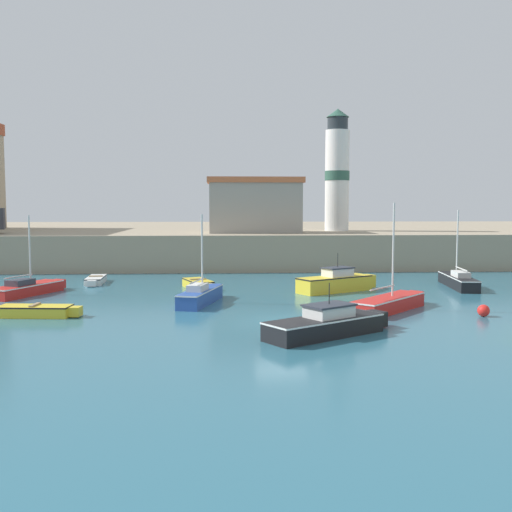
{
  "coord_description": "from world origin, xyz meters",
  "views": [
    {
      "loc": [
        -2.65,
        -28.2,
        5.51
      ],
      "look_at": [
        -0.56,
        12.81,
        2.0
      ],
      "focal_mm": 42.0,
      "sensor_mm": 36.0,
      "label": 1
    }
  ],
  "objects_px": {
    "dinghy_yellow_5": "(199,284)",
    "sailboat_red_7": "(28,288)",
    "lighthouse": "(337,172)",
    "sailboat_black_6": "(458,280)",
    "motorboat_black_9": "(327,324)",
    "sailboat_red_4": "(390,303)",
    "dinghy_white_1": "(96,280)",
    "harbor_shed_mid_row": "(255,205)",
    "sailboat_blue_2": "(201,295)",
    "motorboat_yellow_8": "(336,282)",
    "dinghy_yellow_0": "(37,311)",
    "mooring_buoy": "(484,311)"
  },
  "relations": [
    {
      "from": "dinghy_yellow_5",
      "to": "sailboat_red_7",
      "type": "relative_size",
      "value": 0.63
    },
    {
      "from": "dinghy_yellow_5",
      "to": "lighthouse",
      "type": "xyz_separation_m",
      "value": [
        12.44,
        17.64,
        8.29
      ]
    },
    {
      "from": "sailboat_black_6",
      "to": "motorboat_black_9",
      "type": "distance_m",
      "value": 18.36
    },
    {
      "from": "sailboat_red_4",
      "to": "lighthouse",
      "type": "height_order",
      "value": "lighthouse"
    },
    {
      "from": "sailboat_red_4",
      "to": "dinghy_yellow_5",
      "type": "distance_m",
      "value": 13.6
    },
    {
      "from": "dinghy_white_1",
      "to": "sailboat_red_7",
      "type": "xyz_separation_m",
      "value": [
        -3.01,
        -5.24,
        0.16
      ]
    },
    {
      "from": "dinghy_white_1",
      "to": "harbor_shed_mid_row",
      "type": "relative_size",
      "value": 0.47
    },
    {
      "from": "harbor_shed_mid_row",
      "to": "sailboat_blue_2",
      "type": "bearing_deg",
      "value": -101.14
    },
    {
      "from": "motorboat_yellow_8",
      "to": "motorboat_black_9",
      "type": "relative_size",
      "value": 0.95
    },
    {
      "from": "sailboat_black_6",
      "to": "lighthouse",
      "type": "xyz_separation_m",
      "value": [
        -4.94,
        17.79,
        8.14
      ]
    },
    {
      "from": "dinghy_yellow_5",
      "to": "motorboat_yellow_8",
      "type": "bearing_deg",
      "value": -11.25
    },
    {
      "from": "dinghy_white_1",
      "to": "dinghy_yellow_5",
      "type": "xyz_separation_m",
      "value": [
        7.36,
        -3.0,
        0.06
      ]
    },
    {
      "from": "motorboat_yellow_8",
      "to": "motorboat_black_9",
      "type": "bearing_deg",
      "value": -102.22
    },
    {
      "from": "sailboat_red_4",
      "to": "harbor_shed_mid_row",
      "type": "relative_size",
      "value": 0.67
    },
    {
      "from": "motorboat_black_9",
      "to": "lighthouse",
      "type": "distance_m",
      "value": 33.85
    },
    {
      "from": "dinghy_white_1",
      "to": "sailboat_red_4",
      "type": "relative_size",
      "value": 0.7
    },
    {
      "from": "sailboat_red_4",
      "to": "dinghy_yellow_0",
      "type": "bearing_deg",
      "value": -177.52
    },
    {
      "from": "motorboat_black_9",
      "to": "harbor_shed_mid_row",
      "type": "height_order",
      "value": "harbor_shed_mid_row"
    },
    {
      "from": "sailboat_red_4",
      "to": "sailboat_red_7",
      "type": "relative_size",
      "value": 0.98
    },
    {
      "from": "motorboat_black_9",
      "to": "harbor_shed_mid_row",
      "type": "bearing_deg",
      "value": 93.2
    },
    {
      "from": "dinghy_yellow_0",
      "to": "sailboat_blue_2",
      "type": "xyz_separation_m",
      "value": [
        7.91,
        3.54,
        0.19
      ]
    },
    {
      "from": "sailboat_red_4",
      "to": "motorboat_black_9",
      "type": "distance_m",
      "value": 7.2
    },
    {
      "from": "sailboat_red_7",
      "to": "lighthouse",
      "type": "distance_m",
      "value": 31.35
    },
    {
      "from": "sailboat_red_7",
      "to": "dinghy_yellow_5",
      "type": "bearing_deg",
      "value": 12.22
    },
    {
      "from": "sailboat_red_4",
      "to": "lighthouse",
      "type": "relative_size",
      "value": 0.49
    },
    {
      "from": "sailboat_red_4",
      "to": "dinghy_yellow_5",
      "type": "xyz_separation_m",
      "value": [
        -10.35,
        8.81,
        -0.11
      ]
    },
    {
      "from": "dinghy_white_1",
      "to": "sailboat_red_7",
      "type": "distance_m",
      "value": 6.05
    },
    {
      "from": "sailboat_blue_2",
      "to": "motorboat_black_9",
      "type": "distance_m",
      "value": 10.27
    },
    {
      "from": "dinghy_white_1",
      "to": "sailboat_black_6",
      "type": "relative_size",
      "value": 0.6
    },
    {
      "from": "dinghy_yellow_0",
      "to": "motorboat_black_9",
      "type": "bearing_deg",
      "value": -20.27
    },
    {
      "from": "sailboat_blue_2",
      "to": "lighthouse",
      "type": "bearing_deg",
      "value": 63.03
    },
    {
      "from": "sailboat_black_6",
      "to": "lighthouse",
      "type": "height_order",
      "value": "lighthouse"
    },
    {
      "from": "sailboat_blue_2",
      "to": "dinghy_yellow_5",
      "type": "xyz_separation_m",
      "value": [
        -0.39,
        6.05,
        -0.18
      ]
    },
    {
      "from": "sailboat_blue_2",
      "to": "sailboat_red_4",
      "type": "distance_m",
      "value": 10.33
    },
    {
      "from": "sailboat_black_6",
      "to": "dinghy_yellow_5",
      "type": "bearing_deg",
      "value": 179.5
    },
    {
      "from": "sailboat_red_7",
      "to": "harbor_shed_mid_row",
      "type": "distance_m",
      "value": 22.95
    },
    {
      "from": "sailboat_black_6",
      "to": "lighthouse",
      "type": "relative_size",
      "value": 0.58
    },
    {
      "from": "sailboat_blue_2",
      "to": "harbor_shed_mid_row",
      "type": "height_order",
      "value": "harbor_shed_mid_row"
    },
    {
      "from": "motorboat_yellow_8",
      "to": "lighthouse",
      "type": "xyz_separation_m",
      "value": [
        3.59,
        19.4,
        8.0
      ]
    },
    {
      "from": "sailboat_blue_2",
      "to": "dinghy_yellow_5",
      "type": "height_order",
      "value": "sailboat_blue_2"
    },
    {
      "from": "sailboat_red_4",
      "to": "harbor_shed_mid_row",
      "type": "xyz_separation_m",
      "value": [
        -5.91,
        23.34,
        5.09
      ]
    },
    {
      "from": "dinghy_white_1",
      "to": "harbor_shed_mid_row",
      "type": "xyz_separation_m",
      "value": [
        11.81,
        11.53,
        5.25
      ]
    },
    {
      "from": "sailboat_red_4",
      "to": "motorboat_black_9",
      "type": "bearing_deg",
      "value": -126.43
    },
    {
      "from": "mooring_buoy",
      "to": "dinghy_white_1",
      "type": "bearing_deg",
      "value": 147.99
    },
    {
      "from": "sailboat_black_6",
      "to": "mooring_buoy",
      "type": "bearing_deg",
      "value": -105.15
    },
    {
      "from": "motorboat_yellow_8",
      "to": "lighthouse",
      "type": "distance_m",
      "value": 21.29
    },
    {
      "from": "dinghy_white_1",
      "to": "motorboat_black_9",
      "type": "xyz_separation_m",
      "value": [
        13.44,
        -17.61,
        0.25
      ]
    },
    {
      "from": "motorboat_black_9",
      "to": "dinghy_white_1",
      "type": "bearing_deg",
      "value": 127.35
    },
    {
      "from": "mooring_buoy",
      "to": "sailboat_black_6",
      "type": "bearing_deg",
      "value": 74.85
    },
    {
      "from": "sailboat_red_4",
      "to": "mooring_buoy",
      "type": "bearing_deg",
      "value": -24.14
    }
  ]
}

